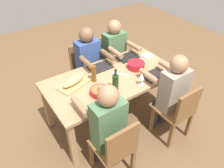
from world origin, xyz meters
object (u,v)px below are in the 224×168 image
Objects in this scene: dining_table at (112,83)px; diner_far_left at (170,90)px; chair_near_left at (109,59)px; beer_bottle at (94,74)px; diner_far_right at (106,123)px; cutting_board at (74,84)px; serving_bowl_fruit at (99,91)px; wine_bottle at (115,82)px; serving_bowl_greens at (136,65)px; diner_near_left at (116,52)px; chair_near_center at (85,67)px; chair_far_left at (179,111)px; wine_glass at (141,77)px; chair_far_right at (116,148)px; bread_loaf at (73,81)px; napkin_stack at (147,56)px; diner_near_center at (90,61)px.

dining_table is 0.75m from diner_far_left.
diner_far_left is at bearing 90.00° from chair_near_left.
diner_far_left is at bearing 137.43° from beer_bottle.
cutting_board is at bearing -89.60° from diner_far_right.
wine_bottle is (-0.20, 0.03, 0.07)m from serving_bowl_fruit.
serving_bowl_greens is at bearing -156.25° from wine_bottle.
diner_near_left is 1.01m from wine_bottle.
serving_bowl_greens is at bearing 173.51° from beer_bottle.
chair_near_left is at bearing 180.00° from chair_near_center.
diner_near_left is 1.41× the size of chair_far_left.
chair_near_left is 1.36m from diner_far_left.
wine_glass is at bearing -58.41° from chair_far_left.
chair_far_right is at bearing 58.20° from chair_near_left.
beer_bottle is at bearing 164.62° from bread_loaf.
diner_far_left reaches higher than chair_far_right.
beer_bottle is at bearing -6.49° from serving_bowl_greens.
napkin_stack is (-1.21, -0.00, -0.05)m from bread_loaf.
chair_near_left is at bearing -90.00° from chair_far_left.
chair_far_left is at bearing 95.95° from serving_bowl_greens.
chair_far_left is at bearing 90.00° from chair_near_left.
beer_bottle reaches higher than wine_glass.
diner_near_left is (-0.00, 0.18, 0.21)m from chair_near_left.
serving_bowl_fruit is 0.67× the size of bread_loaf.
diner_far_right is at bearing -10.96° from chair_far_left.
chair_near_center is 1.05m from serving_bowl_fruit.
chair_near_center reaches higher than napkin_stack.
diner_far_left is (-0.47, 1.35, 0.21)m from chair_near_center.
diner_far_right is at bearing 50.78° from diner_near_left.
diner_far_right reaches higher than bread_loaf.
cutting_board is (0.87, -0.14, -0.04)m from serving_bowl_greens.
dining_table is 8.06× the size of serving_bowl_fruit.
cutting_board is (0.01, -0.90, 0.27)m from chair_far_right.
chair_near_left and chair_far_left have the same top height.
chair_near_center is at bearing -107.23° from chair_far_right.
wine_glass reaches higher than cutting_board.
wine_glass reaches higher than napkin_stack.
chair_near_center is 0.92m from serving_bowl_greens.
bread_loaf is (0.95, -0.72, 0.11)m from diner_far_left.
diner_near_left and diner_far_right have the same top height.
diner_far_left is at bearing 136.70° from wine_glass.
bread_loaf reaches higher than napkin_stack.
napkin_stack is at bearing -156.94° from serving_bowl_greens.
napkin_stack is (-0.73, 0.45, 0.05)m from diner_near_center.
serving_bowl_greens is 0.89m from cutting_board.
cutting_board is at bearing -62.99° from serving_bowl_fruit.
chair_far_left is 0.87m from wine_bottle.
bread_loaf is (0.00, 0.00, 0.06)m from cutting_board.
diner_far_left is 0.76m from napkin_stack.
serving_bowl_greens is 0.36m from napkin_stack.
wine_bottle is at bearing 83.78° from chair_near_center.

